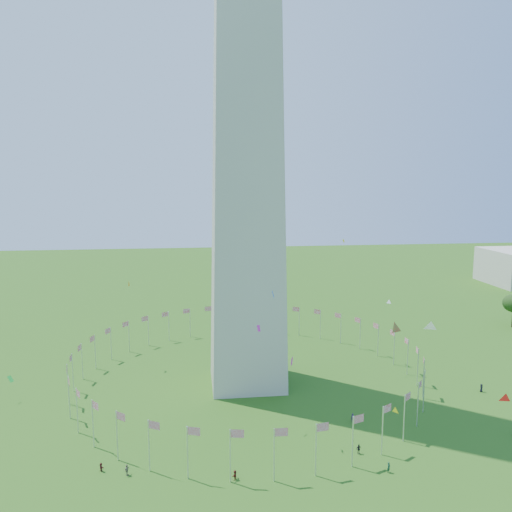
# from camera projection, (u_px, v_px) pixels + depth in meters

# --- Properties ---
(washington_monument) EXTENTS (16.80, 16.80, 169.00)m
(washington_monument) POSITION_uv_depth(u_px,v_px,m) (246.00, 7.00, 106.65)
(washington_monument) COLOR beige
(washington_monument) RESTS_ON ground
(flag_ring) EXTENTS (80.24, 80.24, 9.00)m
(flag_ring) POSITION_uv_depth(u_px,v_px,m) (247.00, 364.00, 118.45)
(flag_ring) COLOR silver
(flag_ring) RESTS_ON ground
(crowd) EXTENTS (97.80, 68.52, 1.89)m
(crowd) POSITION_uv_depth(u_px,v_px,m) (289.00, 501.00, 73.46)
(crowd) COLOR #311746
(crowd) RESTS_ON ground
(kites_aloft) EXTENTS (106.21, 77.37, 31.30)m
(kites_aloft) POSITION_uv_depth(u_px,v_px,m) (345.00, 341.00, 90.10)
(kites_aloft) COLOR white
(kites_aloft) RESTS_ON ground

